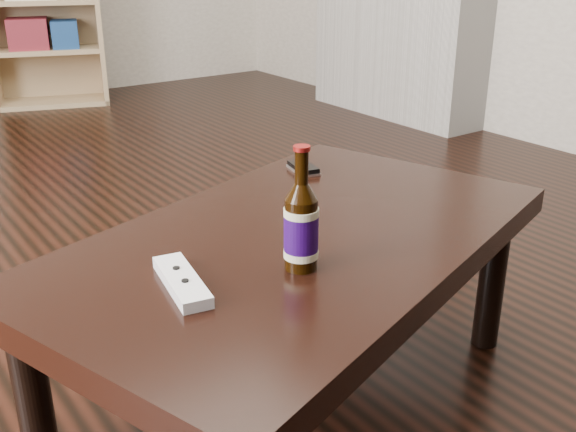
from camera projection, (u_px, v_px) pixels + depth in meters
floor at (112, 294)px, 2.10m from camera, size 5.00×6.00×0.01m
coffee_table at (298, 257)px, 1.46m from camera, size 1.33×1.01×0.44m
beer_bottle at (301, 227)px, 1.25m from camera, size 0.08×0.08×0.24m
phone at (303, 168)px, 1.82m from camera, size 0.08×0.12×0.02m
remote at (182, 281)px, 1.21m from camera, size 0.09×0.20×0.02m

